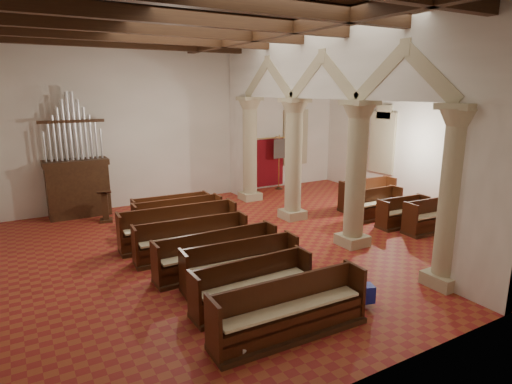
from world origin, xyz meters
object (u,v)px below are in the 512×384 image
Objects in this scene: lectern at (105,208)px; aisle_pew_0 at (433,221)px; pipe_organ at (77,178)px; processional_banner at (279,171)px; nave_pew_0 at (290,318)px.

aisle_pew_0 is (8.66, -6.16, -0.12)m from lectern.
lectern is (0.64, -1.18, -0.90)m from pipe_organ.
pipe_organ reaches higher than lectern.
pipe_organ is 1.82× the size of processional_banner.
aisle_pew_0 is at bearing -79.35° from processional_banner.
processional_banner is 7.41m from aisle_pew_0.
pipe_organ is 11.90m from aisle_pew_0.
pipe_organ is at bearing 144.88° from aisle_pew_0.
nave_pew_0 is 7.64m from aisle_pew_0.
pipe_organ reaches higher than nave_pew_0.
nave_pew_0 reaches higher than aisle_pew_0.
aisle_pew_0 is at bearing -38.25° from pipe_organ.
nave_pew_0 is at bearing -156.97° from aisle_pew_0.
pipe_organ is 2.11× the size of aisle_pew_0.
processional_banner reaches higher than aisle_pew_0.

